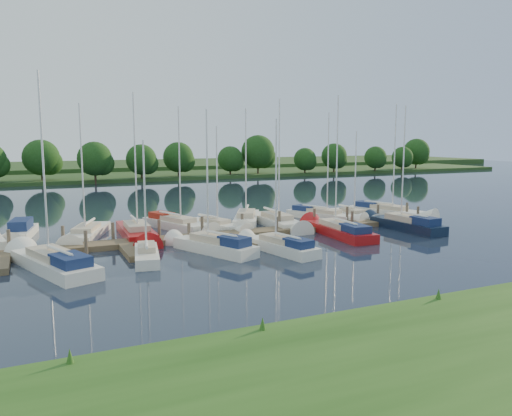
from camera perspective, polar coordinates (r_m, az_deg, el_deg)
name	(u,v)px	position (r m, az deg, el deg)	size (l,w,h in m)	color
ground	(273,260)	(32.28, 2.00, -5.94)	(260.00, 260.00, 0.00)	#192132
near_bank	(474,353)	(19.92, 23.66, -14.95)	(90.00, 10.00, 0.50)	#1F4814
dock	(232,236)	(38.76, -2.81, -3.26)	(40.00, 6.00, 0.40)	brown
mooring_pilings	(226,229)	(39.72, -3.41, -2.41)	(38.24, 2.84, 2.00)	#473D33
far_shore	(107,175)	(104.26, -16.66, 3.60)	(180.00, 30.00, 0.60)	#213D17
distant_hill	(92,167)	(129.01, -18.19, 4.51)	(220.00, 40.00, 1.40)	#2E4D21
treeline	(98,159)	(90.73, -17.57, 5.40)	(145.45, 9.67, 8.32)	#38281C
motorboat	(21,233)	(43.43, -25.29, -2.59)	(2.60, 6.09, 1.76)	silver
sailboat_n_2	(86,235)	(41.19, -18.84, -2.93)	(4.39, 8.48, 10.72)	silver
sailboat_n_3	(137,234)	(40.26, -13.42, -2.94)	(2.43, 9.15, 11.63)	#9A0E10
sailboat_n_4	(178,225)	(43.38, -8.93, -1.97)	(4.54, 8.36, 10.75)	silver
sailboat_n_5	(216,226)	(42.81, -4.62, -2.11)	(3.81, 7.04, 9.06)	silver
sailboat_n_6	(246,221)	(45.35, -1.13, -1.49)	(5.11, 8.11, 10.81)	silver
sailboat_n_7	(278,223)	(44.34, 2.48, -1.73)	(2.30, 9.08, 11.54)	silver
sailboat_n_8	(324,216)	(48.47, 7.72, -0.91)	(4.64, 8.15, 10.47)	silver
sailboat_n_9	(353,216)	(49.37, 11.00, -0.87)	(2.02, 6.85, 8.72)	silver
sailboat_n_10	(389,212)	(51.93, 14.91, -0.50)	(4.84, 8.99, 11.45)	silver
sailboat_s_0	(52,264)	(32.26, -22.26, -5.95)	(4.85, 9.47, 12.07)	silver
sailboat_s_1	(147,256)	(32.97, -12.39, -5.33)	(2.39, 6.17, 8.01)	silver
sailboat_s_2	(213,247)	(34.39, -4.96, -4.50)	(4.45, 7.63, 10.16)	silver
sailboat_s_3	(279,247)	(34.45, 2.70, -4.49)	(3.02, 7.38, 9.44)	silver
sailboat_s_4	(338,231)	(40.72, 9.36, -2.63)	(2.54, 9.09, 11.50)	#9A0E10
sailboat_s_5	(405,226)	(44.48, 16.65, -1.93)	(2.39, 8.48, 10.95)	black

